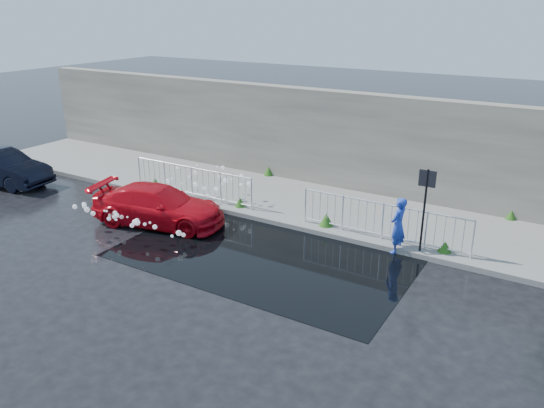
{
  "coord_description": "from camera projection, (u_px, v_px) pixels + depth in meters",
  "views": [
    {
      "loc": [
        7.52,
        -10.35,
        6.52
      ],
      "look_at": [
        -0.03,
        2.21,
        1.0
      ],
      "focal_mm": 35.0,
      "sensor_mm": 36.0,
      "label": 1
    }
  ],
  "objects": [
    {
      "name": "ground",
      "position": [
        231.0,
        264.0,
        14.22
      ],
      "size": [
        90.0,
        90.0,
        0.0
      ],
      "primitive_type": "plane",
      "color": "black",
      "rests_on": "ground"
    },
    {
      "name": "pavement",
      "position": [
        314.0,
        205.0,
        18.21
      ],
      "size": [
        30.0,
        4.0,
        0.15
      ],
      "primitive_type": "cube",
      "color": "slate",
      "rests_on": "ground"
    },
    {
      "name": "curb",
      "position": [
        286.0,
        224.0,
        16.6
      ],
      "size": [
        30.0,
        0.25,
        0.16
      ],
      "primitive_type": "cube",
      "color": "slate",
      "rests_on": "ground"
    },
    {
      "name": "retaining_wall",
      "position": [
        343.0,
        140.0,
        19.33
      ],
      "size": [
        30.0,
        0.6,
        3.5
      ],
      "primitive_type": "cube",
      "color": "#5D574E",
      "rests_on": "pavement"
    },
    {
      "name": "puddle",
      "position": [
        266.0,
        254.0,
        14.78
      ],
      "size": [
        8.0,
        5.0,
        0.01
      ],
      "primitive_type": "cube",
      "color": "black",
      "rests_on": "ground"
    },
    {
      "name": "sign_post",
      "position": [
        425.0,
        197.0,
        14.08
      ],
      "size": [
        0.45,
        0.06,
        2.5
      ],
      "color": "black",
      "rests_on": "ground"
    },
    {
      "name": "railing_left",
      "position": [
        192.0,
        181.0,
        18.58
      ],
      "size": [
        5.05,
        0.05,
        1.1
      ],
      "color": "silver",
      "rests_on": "pavement"
    },
    {
      "name": "railing_right",
      "position": [
        383.0,
        220.0,
        15.21
      ],
      "size": [
        5.05,
        0.05,
        1.1
      ],
      "color": "silver",
      "rests_on": "pavement"
    },
    {
      "name": "weeds",
      "position": [
        298.0,
        201.0,
        17.83
      ],
      "size": [
        12.17,
        3.93,
        0.4
      ],
      "color": "#1D4311",
      "rests_on": "pavement"
    },
    {
      "name": "water_spray",
      "position": [
        168.0,
        198.0,
        17.02
      ],
      "size": [
        3.44,
        5.56,
        0.95
      ],
      "color": "white",
      "rests_on": "ground"
    },
    {
      "name": "red_car",
      "position": [
        158.0,
        205.0,
        16.63
      ],
      "size": [
        4.53,
        2.68,
        1.23
      ],
      "primitive_type": "imported",
      "rotation": [
        0.0,
        0.0,
        1.81
      ],
      "color": "#BE0712",
      "rests_on": "ground"
    },
    {
      "name": "dark_car",
      "position": [
        2.0,
        168.0,
        20.31
      ],
      "size": [
        4.19,
        1.9,
        1.33
      ],
      "primitive_type": "imported",
      "rotation": [
        0.0,
        0.0,
        1.7
      ],
      "color": "black",
      "rests_on": "ground"
    },
    {
      "name": "person",
      "position": [
        398.0,
        225.0,
        14.63
      ],
      "size": [
        0.47,
        0.64,
        1.62
      ],
      "primitive_type": "imported",
      "rotation": [
        0.0,
        0.0,
        -1.72
      ],
      "color": "blue",
      "rests_on": "ground"
    }
  ]
}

